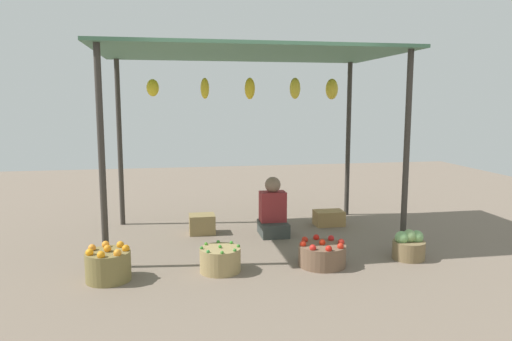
% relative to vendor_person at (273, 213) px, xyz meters
% --- Properties ---
extents(ground_plane, '(14.00, 14.00, 0.00)m').
position_rel_vendor_person_xyz_m(ground_plane, '(-0.32, -0.01, -0.30)').
color(ground_plane, '#786858').
extents(market_stall_structure, '(3.71, 2.17, 2.39)m').
position_rel_vendor_person_xyz_m(market_stall_structure, '(-0.31, -0.00, 1.91)').
color(market_stall_structure, '#38332D').
rests_on(market_stall_structure, ground).
extents(vendor_person, '(0.36, 0.44, 0.78)m').
position_rel_vendor_person_xyz_m(vendor_person, '(0.00, 0.00, 0.00)').
color(vendor_person, '#363C38').
rests_on(vendor_person, ground).
extents(basket_oranges, '(0.44, 0.44, 0.36)m').
position_rel_vendor_person_xyz_m(basket_oranges, '(-1.96, -1.34, -0.14)').
color(basket_oranges, olive).
rests_on(basket_oranges, ground).
extents(basket_green_chilies, '(0.43, 0.43, 0.28)m').
position_rel_vendor_person_xyz_m(basket_green_chilies, '(-0.84, -1.28, -0.17)').
color(basket_green_chilies, '#9E8756').
rests_on(basket_green_chilies, ground).
extents(basket_red_tomatoes, '(0.51, 0.51, 0.29)m').
position_rel_vendor_person_xyz_m(basket_red_tomatoes, '(0.27, -1.29, -0.18)').
color(basket_red_tomatoes, brown).
rests_on(basket_red_tomatoes, ground).
extents(basket_cabbages, '(0.36, 0.36, 0.34)m').
position_rel_vendor_person_xyz_m(basket_cabbages, '(1.30, -1.25, -0.15)').
color(basket_cabbages, olive).
rests_on(basket_cabbages, ground).
extents(wooden_crate_near_vendor, '(0.41, 0.28, 0.21)m').
position_rel_vendor_person_xyz_m(wooden_crate_near_vendor, '(0.90, 0.34, -0.19)').
color(wooden_crate_near_vendor, '#A07B48').
rests_on(wooden_crate_near_vendor, ground).
extents(wooden_crate_stacked_rear, '(0.34, 0.29, 0.26)m').
position_rel_vendor_person_xyz_m(wooden_crate_stacked_rear, '(-0.93, 0.22, -0.17)').
color(wooden_crate_stacked_rear, olive).
rests_on(wooden_crate_stacked_rear, ground).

